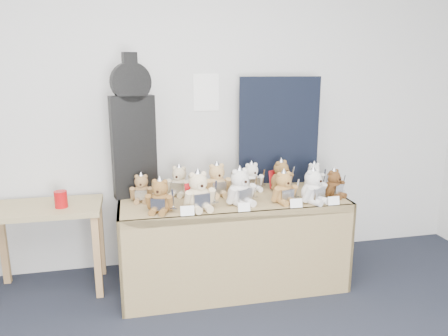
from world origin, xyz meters
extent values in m
plane|color=silver|center=(0.00, 2.50, 1.35)|extent=(6.00, 0.00, 6.00)
cube|color=white|center=(0.65, 2.49, 1.45)|extent=(0.21, 0.00, 0.30)
cube|color=olive|center=(0.75, 2.00, 0.67)|extent=(1.69, 0.72, 0.06)
cube|color=olive|center=(0.75, 1.66, 0.35)|extent=(1.68, 0.03, 0.70)
cube|color=olive|center=(-0.08, 2.01, 0.35)|extent=(0.03, 0.70, 0.70)
cube|color=olive|center=(1.58, 2.00, 0.35)|extent=(0.03, 0.70, 0.70)
cube|color=#937D4F|center=(-0.62, 2.19, 0.65)|extent=(0.81, 0.46, 0.04)
cube|color=#A37946|center=(-0.98, 2.38, 0.32)|extent=(0.05, 0.05, 0.63)
cube|color=#A37946|center=(-0.26, 2.00, 0.32)|extent=(0.05, 0.05, 0.63)
cube|color=#A37946|center=(-0.25, 2.37, 0.32)|extent=(0.05, 0.05, 0.63)
cube|color=black|center=(0.05, 2.19, 1.08)|extent=(0.34, 0.17, 0.76)
cylinder|color=black|center=(0.05, 2.19, 1.55)|extent=(0.30, 0.16, 0.28)
cube|color=black|center=(0.05, 2.19, 1.67)|extent=(0.11, 0.10, 0.19)
cube|color=black|center=(1.22, 2.31, 1.14)|extent=(0.66, 0.10, 0.88)
cylinder|color=#AF0B0F|center=(-0.49, 2.13, 0.73)|extent=(0.09, 0.09, 0.12)
ellipsoid|color=brown|center=(0.20, 1.80, 0.77)|extent=(0.19, 0.17, 0.15)
sphere|color=brown|center=(0.20, 1.80, 0.87)|extent=(0.11, 0.11, 0.11)
cylinder|color=brown|center=(0.18, 1.75, 0.86)|extent=(0.05, 0.04, 0.05)
sphere|color=black|center=(0.18, 1.74, 0.86)|extent=(0.02, 0.02, 0.02)
sphere|color=brown|center=(0.17, 1.81, 0.91)|extent=(0.04, 0.04, 0.04)
sphere|color=brown|center=(0.23, 1.79, 0.91)|extent=(0.04, 0.04, 0.04)
cylinder|color=brown|center=(0.12, 1.80, 0.77)|extent=(0.07, 0.09, 0.12)
cylinder|color=brown|center=(0.26, 1.76, 0.77)|extent=(0.07, 0.09, 0.12)
cylinder|color=brown|center=(0.15, 1.76, 0.72)|extent=(0.08, 0.11, 0.05)
cylinder|color=brown|center=(0.21, 1.74, 0.72)|extent=(0.08, 0.11, 0.05)
cube|color=white|center=(0.18, 1.74, 0.77)|extent=(0.10, 0.05, 0.08)
cone|color=white|center=(0.20, 1.80, 0.92)|extent=(0.10, 0.10, 0.07)
cube|color=white|center=(0.28, 1.74, 0.80)|extent=(0.02, 0.04, 0.16)
cube|color=white|center=(0.28, 1.74, 0.74)|extent=(0.05, 0.02, 0.01)
ellipsoid|color=beige|center=(0.46, 1.80, 0.78)|extent=(0.20, 0.18, 0.18)
sphere|color=beige|center=(0.46, 1.80, 0.90)|extent=(0.13, 0.13, 0.13)
cylinder|color=beige|center=(0.47, 1.74, 0.89)|extent=(0.06, 0.04, 0.05)
sphere|color=black|center=(0.47, 1.72, 0.89)|extent=(0.02, 0.02, 0.02)
sphere|color=beige|center=(0.42, 1.79, 0.95)|extent=(0.04, 0.04, 0.04)
sphere|color=beige|center=(0.50, 1.81, 0.95)|extent=(0.04, 0.04, 0.04)
cylinder|color=beige|center=(0.38, 1.76, 0.79)|extent=(0.07, 0.11, 0.13)
cylinder|color=beige|center=(0.55, 1.79, 0.79)|extent=(0.07, 0.11, 0.13)
cylinder|color=beige|center=(0.43, 1.73, 0.73)|extent=(0.08, 0.12, 0.05)
cylinder|color=beige|center=(0.51, 1.74, 0.73)|extent=(0.08, 0.12, 0.05)
cube|color=white|center=(0.47, 1.73, 0.78)|extent=(0.12, 0.04, 0.10)
cone|color=white|center=(0.46, 1.80, 0.95)|extent=(0.11, 0.11, 0.08)
cube|color=white|center=(0.58, 1.78, 0.81)|extent=(0.02, 0.05, 0.19)
cube|color=white|center=(0.58, 1.78, 0.74)|extent=(0.05, 0.02, 0.01)
cube|color=red|center=(0.45, 1.86, 0.79)|extent=(0.15, 0.06, 0.16)
ellipsoid|color=silver|center=(0.77, 1.84, 0.78)|extent=(0.22, 0.20, 0.18)
sphere|color=silver|center=(0.77, 1.84, 0.89)|extent=(0.13, 0.13, 0.13)
cylinder|color=silver|center=(0.78, 1.79, 0.88)|extent=(0.06, 0.05, 0.05)
sphere|color=black|center=(0.79, 1.77, 0.88)|extent=(0.02, 0.02, 0.02)
sphere|color=silver|center=(0.73, 1.82, 0.94)|extent=(0.04, 0.04, 0.04)
sphere|color=silver|center=(0.80, 1.85, 0.94)|extent=(0.04, 0.04, 0.04)
cylinder|color=silver|center=(0.70, 1.79, 0.78)|extent=(0.08, 0.11, 0.13)
cylinder|color=silver|center=(0.85, 1.85, 0.78)|extent=(0.08, 0.11, 0.13)
cylinder|color=silver|center=(0.75, 1.77, 0.73)|extent=(0.09, 0.13, 0.05)
cylinder|color=silver|center=(0.82, 1.79, 0.73)|extent=(0.09, 0.13, 0.05)
cube|color=white|center=(0.79, 1.77, 0.78)|extent=(0.11, 0.06, 0.10)
cone|color=white|center=(0.77, 1.84, 0.95)|extent=(0.11, 0.11, 0.08)
cube|color=white|center=(0.88, 1.84, 0.81)|extent=(0.03, 0.05, 0.18)
cube|color=white|center=(0.88, 1.84, 0.74)|extent=(0.05, 0.03, 0.01)
ellipsoid|color=#A2733D|center=(1.08, 1.81, 0.77)|extent=(0.18, 0.16, 0.15)
sphere|color=#A2733D|center=(1.08, 1.81, 0.87)|extent=(0.11, 0.11, 0.11)
cylinder|color=#A2733D|center=(1.09, 1.76, 0.86)|extent=(0.05, 0.03, 0.05)
sphere|color=black|center=(1.10, 1.74, 0.86)|extent=(0.02, 0.02, 0.02)
sphere|color=#A2733D|center=(1.05, 1.80, 0.91)|extent=(0.04, 0.04, 0.04)
sphere|color=#A2733D|center=(1.12, 1.81, 0.91)|extent=(0.04, 0.04, 0.04)
cylinder|color=#A2733D|center=(1.02, 1.77, 0.77)|extent=(0.06, 0.09, 0.12)
cylinder|color=#A2733D|center=(1.16, 1.80, 0.77)|extent=(0.06, 0.09, 0.12)
cylinder|color=#A2733D|center=(1.06, 1.75, 0.72)|extent=(0.06, 0.11, 0.05)
cylinder|color=#A2733D|center=(1.13, 1.76, 0.72)|extent=(0.06, 0.11, 0.05)
cube|color=white|center=(1.10, 1.75, 0.77)|extent=(0.10, 0.04, 0.08)
cone|color=white|center=(1.08, 1.81, 0.92)|extent=(0.10, 0.10, 0.07)
cube|color=white|center=(1.19, 1.79, 0.80)|extent=(0.02, 0.04, 0.16)
cube|color=white|center=(1.19, 1.79, 0.74)|extent=(0.05, 0.02, 0.01)
ellipsoid|color=silver|center=(1.29, 1.76, 0.77)|extent=(0.21, 0.20, 0.17)
sphere|color=silver|center=(1.29, 1.76, 0.88)|extent=(0.12, 0.12, 0.12)
cylinder|color=silver|center=(1.32, 1.72, 0.87)|extent=(0.06, 0.05, 0.05)
sphere|color=black|center=(1.32, 1.70, 0.87)|extent=(0.02, 0.02, 0.02)
sphere|color=silver|center=(1.26, 1.74, 0.93)|extent=(0.04, 0.04, 0.04)
sphere|color=silver|center=(1.33, 1.78, 0.93)|extent=(0.04, 0.04, 0.04)
cylinder|color=silver|center=(1.23, 1.71, 0.78)|extent=(0.08, 0.10, 0.12)
cylinder|color=silver|center=(1.37, 1.78, 0.78)|extent=(0.08, 0.10, 0.12)
cylinder|color=silver|center=(1.29, 1.69, 0.72)|extent=(0.09, 0.12, 0.05)
cylinder|color=silver|center=(1.35, 1.73, 0.72)|extent=(0.09, 0.12, 0.05)
cube|color=white|center=(1.32, 1.70, 0.78)|extent=(0.10, 0.07, 0.09)
cone|color=white|center=(1.29, 1.76, 0.93)|extent=(0.10, 0.10, 0.08)
cube|color=white|center=(1.40, 1.78, 0.81)|extent=(0.03, 0.04, 0.17)
cube|color=white|center=(1.40, 1.78, 0.74)|extent=(0.05, 0.03, 0.01)
ellipsoid|color=#54351C|center=(1.50, 1.85, 0.76)|extent=(0.18, 0.17, 0.14)
sphere|color=#54351C|center=(1.50, 1.85, 0.85)|extent=(0.10, 0.10, 0.10)
cylinder|color=#54351C|center=(1.52, 1.82, 0.85)|extent=(0.05, 0.04, 0.04)
sphere|color=black|center=(1.53, 1.80, 0.85)|extent=(0.02, 0.02, 0.02)
sphere|color=#54351C|center=(1.47, 1.84, 0.90)|extent=(0.03, 0.03, 0.03)
sphere|color=#54351C|center=(1.53, 1.87, 0.90)|extent=(0.03, 0.03, 0.03)
cylinder|color=#54351C|center=(1.45, 1.81, 0.77)|extent=(0.07, 0.09, 0.11)
cylinder|color=#54351C|center=(1.57, 1.87, 0.77)|extent=(0.07, 0.09, 0.11)
cylinder|color=#54351C|center=(1.49, 1.80, 0.72)|extent=(0.08, 0.10, 0.04)
cylinder|color=#54351C|center=(1.55, 1.83, 0.72)|extent=(0.08, 0.10, 0.04)
cube|color=white|center=(1.53, 1.81, 0.76)|extent=(0.09, 0.06, 0.08)
cone|color=white|center=(1.50, 1.85, 0.90)|extent=(0.09, 0.09, 0.07)
cube|color=white|center=(1.59, 1.87, 0.79)|extent=(0.03, 0.04, 0.15)
cube|color=white|center=(1.59, 1.87, 0.73)|extent=(0.04, 0.02, 0.01)
ellipsoid|color=#C1B08D|center=(0.37, 2.16, 0.77)|extent=(0.19, 0.18, 0.15)
sphere|color=#C1B08D|center=(0.37, 2.16, 0.87)|extent=(0.11, 0.11, 0.11)
cylinder|color=#C1B08D|center=(0.35, 2.11, 0.86)|extent=(0.05, 0.04, 0.05)
sphere|color=black|center=(0.35, 2.10, 0.86)|extent=(0.02, 0.02, 0.02)
sphere|color=#C1B08D|center=(0.34, 2.17, 0.91)|extent=(0.04, 0.04, 0.04)
sphere|color=#C1B08D|center=(0.41, 2.14, 0.91)|extent=(0.04, 0.04, 0.04)
cylinder|color=#C1B08D|center=(0.30, 2.17, 0.77)|extent=(0.07, 0.09, 0.11)
cylinder|color=#C1B08D|center=(0.43, 2.11, 0.77)|extent=(0.07, 0.09, 0.11)
cylinder|color=#C1B08D|center=(0.32, 2.12, 0.72)|extent=(0.08, 0.11, 0.05)
cylinder|color=#C1B08D|center=(0.38, 2.09, 0.72)|extent=(0.08, 0.11, 0.05)
cube|color=white|center=(0.35, 2.10, 0.77)|extent=(0.10, 0.06, 0.08)
cone|color=white|center=(0.37, 2.16, 0.91)|extent=(0.09, 0.09, 0.07)
cube|color=white|center=(0.44, 2.09, 0.80)|extent=(0.03, 0.04, 0.16)
cube|color=white|center=(0.44, 2.09, 0.74)|extent=(0.04, 0.03, 0.01)
ellipsoid|color=tan|center=(0.65, 2.09, 0.77)|extent=(0.18, 0.16, 0.16)
sphere|color=tan|center=(0.65, 2.09, 0.88)|extent=(0.12, 0.12, 0.12)
cylinder|color=tan|center=(0.66, 2.03, 0.87)|extent=(0.05, 0.03, 0.05)
sphere|color=black|center=(0.66, 2.02, 0.87)|extent=(0.02, 0.02, 0.02)
sphere|color=tan|center=(0.61, 2.08, 0.93)|extent=(0.04, 0.04, 0.04)
sphere|color=tan|center=(0.69, 2.09, 0.93)|extent=(0.04, 0.04, 0.04)
cylinder|color=tan|center=(0.58, 2.06, 0.78)|extent=(0.05, 0.09, 0.12)
cylinder|color=tan|center=(0.73, 2.07, 0.78)|extent=(0.05, 0.09, 0.12)
cylinder|color=tan|center=(0.62, 2.02, 0.72)|extent=(0.06, 0.11, 0.05)
cylinder|color=tan|center=(0.69, 2.03, 0.72)|extent=(0.06, 0.11, 0.05)
cube|color=white|center=(0.66, 2.02, 0.78)|extent=(0.11, 0.03, 0.09)
cone|color=white|center=(0.65, 2.09, 0.93)|extent=(0.10, 0.10, 0.08)
cube|color=white|center=(0.76, 2.06, 0.80)|extent=(0.02, 0.04, 0.17)
cube|color=white|center=(0.76, 2.06, 0.74)|extent=(0.05, 0.01, 0.01)
ellipsoid|color=silver|center=(0.95, 2.16, 0.76)|extent=(0.17, 0.15, 0.15)
sphere|color=silver|center=(0.95, 2.16, 0.86)|extent=(0.11, 0.11, 0.11)
cylinder|color=silver|center=(0.96, 2.12, 0.85)|extent=(0.05, 0.03, 0.05)
sphere|color=black|center=(0.96, 2.10, 0.85)|extent=(0.02, 0.02, 0.02)
sphere|color=silver|center=(0.91, 2.15, 0.90)|extent=(0.03, 0.03, 0.03)
sphere|color=silver|center=(0.98, 2.17, 0.90)|extent=(0.03, 0.03, 0.03)
cylinder|color=silver|center=(0.88, 2.13, 0.77)|extent=(0.06, 0.09, 0.11)
cylinder|color=silver|center=(1.02, 2.16, 0.77)|extent=(0.06, 0.09, 0.11)
cylinder|color=silver|center=(0.92, 2.10, 0.72)|extent=(0.06, 0.10, 0.04)
cylinder|color=silver|center=(0.99, 2.12, 0.72)|extent=(0.06, 0.10, 0.04)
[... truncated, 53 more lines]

